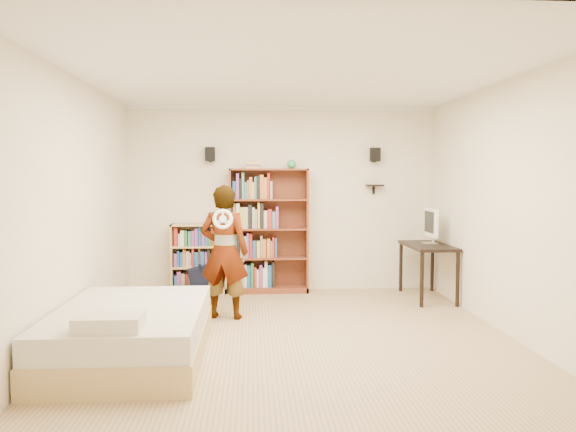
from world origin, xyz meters
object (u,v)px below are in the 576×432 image
object	(u,v)px
low_bookshelf	(199,258)
computer_desk	(427,271)
tall_bookshelf	(269,231)
person	(224,252)
daybed	(131,326)

from	to	relation	value
low_bookshelf	computer_desk	world-z (taller)	low_bookshelf
computer_desk	tall_bookshelf	bearing A→B (deg)	165.13
low_bookshelf	computer_desk	bearing A→B (deg)	-10.55
tall_bookshelf	person	distance (m)	1.58
computer_desk	daybed	size ratio (longest dim) A/B	0.54
computer_desk	daybed	world-z (taller)	computer_desk
daybed	person	distance (m)	1.72
tall_bookshelf	daybed	size ratio (longest dim) A/B	0.88
computer_desk	person	bearing A→B (deg)	-161.83
tall_bookshelf	person	size ratio (longest dim) A/B	1.13
low_bookshelf	person	size ratio (longest dim) A/B	0.63
person	daybed	bearing A→B (deg)	73.43
tall_bookshelf	low_bookshelf	xyz separation A→B (m)	(-1.01, 0.02, -0.40)
computer_desk	daybed	xyz separation A→B (m)	(-3.52, -2.34, -0.07)
low_bookshelf	person	xyz separation A→B (m)	(0.44, -1.49, 0.29)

